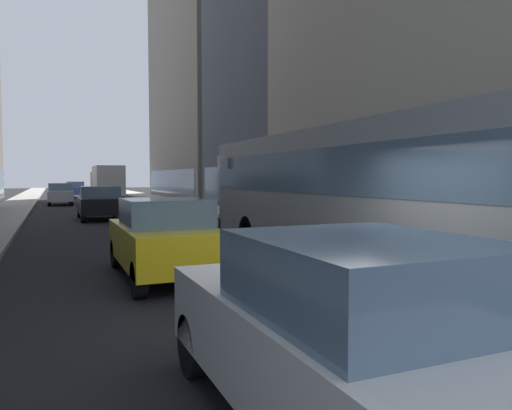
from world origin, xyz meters
TOP-DOWN VIEW (x-y plane):
  - ground_plane at (0.00, 35.00)m, footprint 120.00×120.00m
  - sidewalk_left at (-5.70, 35.00)m, footprint 2.40×110.00m
  - sidewalk_right at (5.70, 35.00)m, footprint 2.40×110.00m
  - building_right_far at (11.90, 43.56)m, footprint 8.48×21.16m
  - transit_bus at (2.80, 3.54)m, footprint 2.78×11.53m
  - car_yellow_taxi at (-1.20, 4.70)m, footprint 1.74×3.93m
  - car_silver_sedan at (-2.80, 33.49)m, footprint 1.72×4.31m
  - car_black_suv at (-1.20, 19.35)m, footprint 1.91×4.05m
  - car_blue_hatchback at (-1.20, 47.45)m, footprint 1.80×3.92m
  - car_white_van at (-1.20, -1.94)m, footprint 1.71×4.19m
  - box_truck at (1.20, 39.81)m, footprint 2.30×7.50m
  - dalmatian_dog at (0.85, -1.61)m, footprint 0.22×0.96m

SIDE VIEW (x-z plane):
  - ground_plane at x=0.00m, z-range 0.00..0.00m
  - sidewalk_left at x=-5.70m, z-range 0.00..0.15m
  - sidewalk_right at x=5.70m, z-range 0.00..0.15m
  - dalmatian_dog at x=0.85m, z-range 0.15..0.87m
  - car_yellow_taxi at x=-1.20m, z-range 0.01..1.63m
  - car_blue_hatchback at x=-1.20m, z-range 0.01..1.63m
  - car_white_van at x=-1.20m, z-range 0.01..1.63m
  - car_silver_sedan at x=-2.80m, z-range 0.01..1.63m
  - car_black_suv at x=-1.20m, z-range 0.01..1.63m
  - box_truck at x=1.20m, z-range 0.14..3.19m
  - transit_bus at x=2.80m, z-range 0.25..3.30m
  - building_right_far at x=11.90m, z-range -0.01..28.62m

